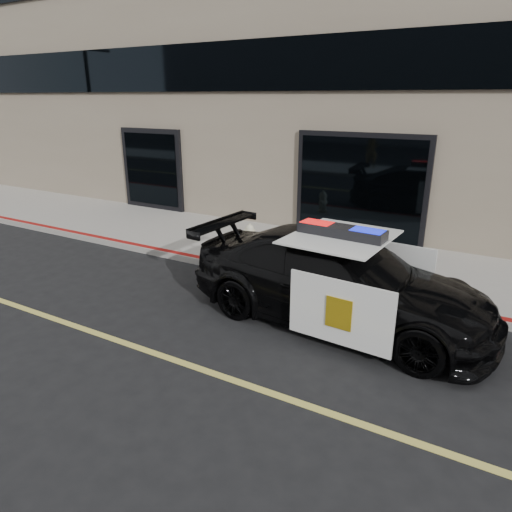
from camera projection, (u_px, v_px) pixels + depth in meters
The scene contains 5 objects.
ground at pixel (264, 391), 6.06m from camera, with size 120.00×120.00×0.00m, color black.
sidewalk_n at pixel (375, 266), 10.35m from camera, with size 60.00×3.50×0.15m, color gray.
building_n at pixel (446, 10), 12.70m from camera, with size 60.00×7.00×12.00m, color #756856.
police_car at pixel (338, 280), 7.73m from camera, with size 2.86×5.53×1.71m.
fire_hydrant at pixel (250, 239), 10.94m from camera, with size 0.32×0.44×0.70m.
Camera 1 is at (2.44, -4.51, 3.70)m, focal length 32.00 mm.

